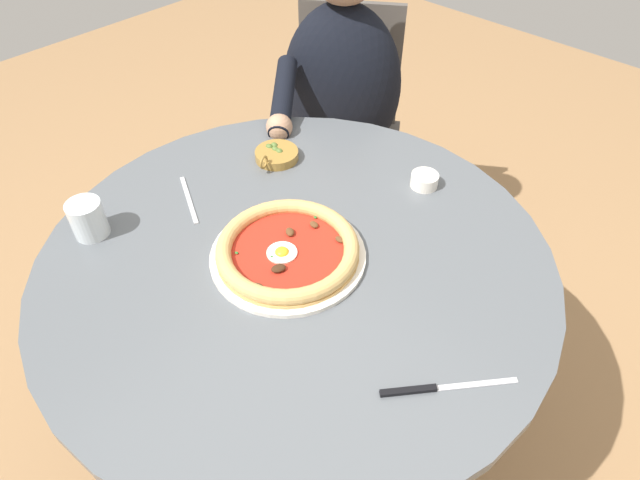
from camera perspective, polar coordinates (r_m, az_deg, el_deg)
The scene contains 10 objects.
ground_plane at distance 1.73m, azimuth -1.77°, elevation -18.98°, with size 6.00×6.00×0.02m, color #9E754C.
dining_table at distance 1.22m, azimuth -2.39°, elevation -5.95°, with size 1.06×1.06×0.73m.
pizza_on_plate at distance 1.10m, azimuth -3.38°, elevation -1.09°, with size 0.32×0.32×0.04m.
water_glass at distance 1.24m, azimuth -23.00°, elevation 1.85°, with size 0.07×0.07×0.08m.
steak_knife at distance 0.94m, azimuth 11.27°, elevation -14.97°, with size 0.16×0.18×0.01m.
ramekin_capers at distance 1.30m, azimuth 10.84°, elevation 6.19°, with size 0.06×0.06×0.03m.
olive_pan at distance 1.37m, azimuth -4.59°, elevation 8.87°, with size 0.11×0.13×0.05m.
fork_utensil at distance 1.28m, azimuth -13.52°, elevation 4.13°, with size 0.16×0.09×0.00m.
diner_person at distance 1.82m, azimuth 2.03°, elevation 10.18°, with size 0.44×0.58×1.15m.
cafe_chair_diner at distance 1.94m, azimuth 2.65°, elevation 12.76°, with size 0.53×0.53×0.88m.
Camera 1 is at (-0.57, 0.54, 1.53)m, focal length 30.68 mm.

